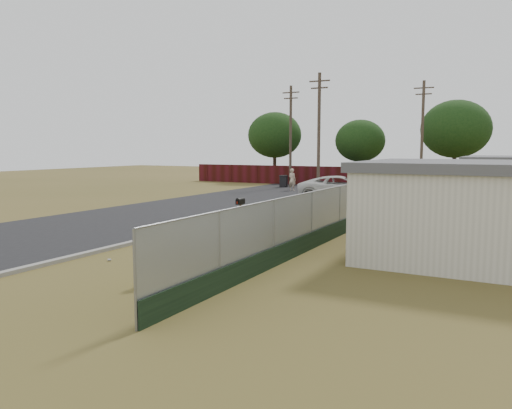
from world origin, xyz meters
The scene contains 12 objects.
ground centered at (0.00, 0.00, 0.00)m, with size 120.00×120.00×0.00m, color brown.
street centered at (-6.76, 8.05, 0.02)m, with size 15.10×60.00×0.12m.
chainlink_fence centered at (3.12, 1.03, 0.80)m, with size 0.10×27.06×2.02m.
privacy_fence centered at (-6.00, 25.00, 0.90)m, with size 30.00×0.12×1.80m, color #420E14.
utility_poles centered at (-3.67, 20.67, 4.69)m, with size 12.60×8.24×9.00m.
horizon_trees centered at (0.84, 23.56, 4.63)m, with size 33.32×31.94×7.78m.
fire_hydrant centered at (1.21, -9.37, 0.42)m, with size 0.47×0.47×0.91m.
mailbox centered at (-1.52, 0.03, 1.04)m, with size 0.20×0.57×1.32m.
pickup_truck centered at (-1.27, 13.28, 0.82)m, with size 2.72×5.89×1.64m, color silver.
pedestrian centered at (-7.26, 18.52, 0.92)m, with size 0.67×0.44×1.83m, color #C1AC8E.
trash_bin centered at (-9.46, 21.58, 0.54)m, with size 0.81×0.80×1.06m.
scattered_litter centered at (-0.26, -4.48, 0.04)m, with size 2.79×6.46×0.07m.
Camera 1 is at (9.53, -19.10, 3.52)m, focal length 35.00 mm.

